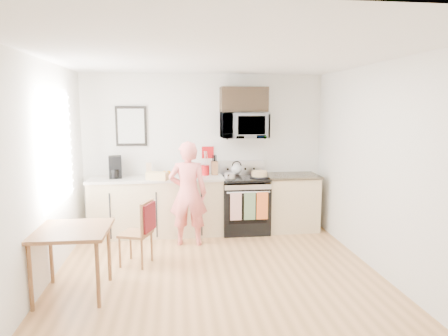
{
  "coord_description": "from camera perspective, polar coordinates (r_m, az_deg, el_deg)",
  "views": [
    {
      "loc": [
        -0.5,
        -4.38,
        2.05
      ],
      "look_at": [
        0.17,
        1.0,
        1.23
      ],
      "focal_mm": 32.0,
      "sensor_mm": 36.0,
      "label": 1
    }
  ],
  "objects": [
    {
      "name": "floor",
      "position": [
        4.86,
        -0.53,
        -16.27
      ],
      "size": [
        4.6,
        4.6,
        0.0
      ],
      "primitive_type": "plane",
      "color": "#9E6D3D",
      "rests_on": "ground"
    },
    {
      "name": "back_wall",
      "position": [
        6.74,
        -2.77,
        2.25
      ],
      "size": [
        4.0,
        0.04,
        2.6
      ],
      "primitive_type": "cube",
      "color": "silver",
      "rests_on": "floor"
    },
    {
      "name": "front_wall",
      "position": [
        2.27,
        6.16,
        -10.65
      ],
      "size": [
        4.0,
        0.04,
        2.6
      ],
      "primitive_type": "cube",
      "color": "silver",
      "rests_on": "floor"
    },
    {
      "name": "left_wall",
      "position": [
        4.69,
        -25.61,
        -1.4
      ],
      "size": [
        0.04,
        4.6,
        2.6
      ],
      "primitive_type": "cube",
      "color": "silver",
      "rests_on": "floor"
    },
    {
      "name": "right_wall",
      "position": [
        5.1,
        22.38,
        -0.46
      ],
      "size": [
        0.04,
        4.6,
        2.6
      ],
      "primitive_type": "cube",
      "color": "silver",
      "rests_on": "floor"
    },
    {
      "name": "ceiling",
      "position": [
        4.45,
        -0.58,
        15.76
      ],
      "size": [
        4.0,
        4.6,
        0.04
      ],
      "primitive_type": "cube",
      "color": "white",
      "rests_on": "back_wall"
    },
    {
      "name": "window",
      "position": [
        5.41,
        -22.75,
        2.67
      ],
      "size": [
        0.06,
        1.4,
        1.5
      ],
      "color": "white",
      "rests_on": "left_wall"
    },
    {
      "name": "cabinet_left",
      "position": [
        6.59,
        -9.5,
        -5.54
      ],
      "size": [
        2.1,
        0.6,
        0.9
      ],
      "primitive_type": "cube",
      "color": "tan",
      "rests_on": "floor"
    },
    {
      "name": "countertop_left",
      "position": [
        6.49,
        -9.61,
        -1.51
      ],
      "size": [
        2.14,
        0.64,
        0.04
      ],
      "primitive_type": "cube",
      "color": "beige",
      "rests_on": "cabinet_left"
    },
    {
      "name": "cabinet_right",
      "position": [
        6.86,
        9.53,
        -4.97
      ],
      "size": [
        0.84,
        0.6,
        0.9
      ],
      "primitive_type": "cube",
      "color": "tan",
      "rests_on": "floor"
    },
    {
      "name": "countertop_right",
      "position": [
        6.76,
        9.63,
        -1.1
      ],
      "size": [
        0.88,
        0.64,
        0.04
      ],
      "primitive_type": "cube",
      "color": "black",
      "rests_on": "cabinet_right"
    },
    {
      "name": "range",
      "position": [
        6.66,
        2.94,
        -5.4
      ],
      "size": [
        0.76,
        0.7,
        1.16
      ],
      "color": "black",
      "rests_on": "floor"
    },
    {
      "name": "microwave",
      "position": [
        6.57,
        2.87,
        6.1
      ],
      "size": [
        0.76,
        0.51,
        0.42
      ],
      "primitive_type": "imported",
      "color": "silver",
      "rests_on": "back_wall"
    },
    {
      "name": "upper_cabinet",
      "position": [
        6.61,
        2.83,
        9.76
      ],
      "size": [
        0.76,
        0.35,
        0.4
      ],
      "primitive_type": "cube",
      "color": "black",
      "rests_on": "back_wall"
    },
    {
      "name": "wall_art",
      "position": [
        6.7,
        -13.12,
        5.85
      ],
      "size": [
        0.5,
        0.04,
        0.65
      ],
      "color": "black",
      "rests_on": "back_wall"
    },
    {
      "name": "wall_trivet",
      "position": [
        6.73,
        -2.33,
        2.24
      ],
      "size": [
        0.2,
        0.02,
        0.2
      ],
      "primitive_type": "cube",
      "color": "#A70E12",
      "rests_on": "back_wall"
    },
    {
      "name": "person",
      "position": [
        5.97,
        -5.16,
        -3.65
      ],
      "size": [
        0.6,
        0.43,
        1.56
      ],
      "primitive_type": "imported",
      "rotation": [
        0.0,
        0.0,
        3.04
      ],
      "color": "#D8493B",
      "rests_on": "floor"
    },
    {
      "name": "dining_table",
      "position": [
        4.69,
        -20.98,
        -9.13
      ],
      "size": [
        0.8,
        0.8,
        0.75
      ],
      "rotation": [
        0.0,
        0.0,
        -0.01
      ],
      "color": "brown",
      "rests_on": "floor"
    },
    {
      "name": "chair",
      "position": [
        5.31,
        -11.37,
        -7.88
      ],
      "size": [
        0.5,
        0.47,
        0.86
      ],
      "rotation": [
        0.0,
        0.0,
        -0.35
      ],
      "color": "brown",
      "rests_on": "floor"
    },
    {
      "name": "knife_block",
      "position": [
        6.65,
        -1.38,
        0.02
      ],
      "size": [
        0.11,
        0.15,
        0.23
      ],
      "primitive_type": "cube",
      "rotation": [
        0.0,
        0.0,
        0.02
      ],
      "color": "brown",
      "rests_on": "countertop_left"
    },
    {
      "name": "utensil_crock",
      "position": [
        6.59,
        -2.7,
        0.35
      ],
      "size": [
        0.13,
        0.13,
        0.4
      ],
      "color": "#A70E12",
      "rests_on": "countertop_left"
    },
    {
      "name": "fruit_bowl",
      "position": [
        6.58,
        -8.12,
        -0.85
      ],
      "size": [
        0.22,
        0.22,
        0.09
      ],
      "color": "silver",
      "rests_on": "countertop_left"
    },
    {
      "name": "milk_carton",
      "position": [
        6.6,
        -10.69,
        -0.22
      ],
      "size": [
        0.09,
        0.09,
        0.22
      ],
      "primitive_type": "cube",
      "rotation": [
        0.0,
        0.0,
        0.12
      ],
      "color": "tan",
      "rests_on": "countertop_left"
    },
    {
      "name": "coffee_maker",
      "position": [
        6.56,
        -15.29,
        0.04
      ],
      "size": [
        0.23,
        0.31,
        0.35
      ],
      "rotation": [
        0.0,
        0.0,
        0.14
      ],
      "color": "black",
      "rests_on": "countertop_left"
    },
    {
      "name": "bread_bag",
      "position": [
        6.26,
        -9.5,
        -1.13
      ],
      "size": [
        0.36,
        0.26,
        0.12
      ],
      "primitive_type": "cube",
      "rotation": [
        0.0,
        0.0,
        -0.37
      ],
      "color": "#DAB272",
      "rests_on": "countertop_left"
    },
    {
      "name": "cake",
      "position": [
        6.51,
        5.07,
        -0.9
      ],
      "size": [
        0.31,
        0.31,
        0.1
      ],
      "color": "black",
      "rests_on": "range"
    },
    {
      "name": "kettle",
      "position": [
        6.74,
        1.82,
        -0.11
      ],
      "size": [
        0.19,
        0.19,
        0.23
      ],
      "color": "silver",
      "rests_on": "range"
    },
    {
      "name": "pot",
      "position": [
        6.36,
        0.83,
        -1.15
      ],
      "size": [
        0.18,
        0.29,
        0.09
      ],
      "rotation": [
        0.0,
        0.0,
        -0.28
      ],
      "color": "silver",
      "rests_on": "range"
    }
  ]
}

